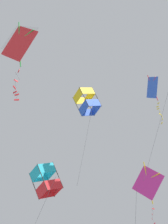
% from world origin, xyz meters
% --- Properties ---
extents(kite_diamond_near_left, '(3.46, 2.17, 10.12)m').
position_xyz_m(kite_diamond_near_left, '(-0.66, -6.76, 26.17)').
color(kite_diamond_near_left, '#DB2D93').
extents(kite_box_highest, '(2.80, 2.62, 8.47)m').
position_xyz_m(kite_box_highest, '(5.10, -2.63, 27.71)').
color(kite_box_highest, '#1EB2C6').
extents(kite_box_near_right, '(1.78, 2.16, 8.77)m').
position_xyz_m(kite_box_near_right, '(1.79, -3.76, 33.67)').
color(kite_box_near_right, yellow).
extents(kite_diamond_far_centre, '(2.71, 1.90, 8.96)m').
position_xyz_m(kite_diamond_far_centre, '(-3.62, -5.11, 31.48)').
color(kite_diamond_far_centre, blue).
extents(kite_delta_low_drifter, '(2.86, 2.11, 9.48)m').
position_xyz_m(kite_delta_low_drifter, '(-2.26, 4.29, 30.51)').
color(kite_delta_low_drifter, white).
extents(kite_diamond_mid_left, '(1.88, 0.72, 4.20)m').
position_xyz_m(kite_diamond_mid_left, '(-6.10, 5.85, 24.74)').
color(kite_diamond_mid_left, red).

